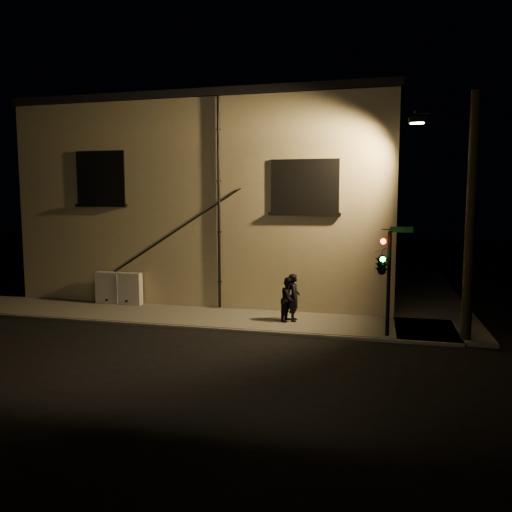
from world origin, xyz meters
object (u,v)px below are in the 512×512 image
(pedestrian_b, at_px, (289,299))
(traffic_signal, at_px, (383,263))
(streetlamp_pole, at_px, (468,213))
(pedestrian_a, at_px, (294,297))
(utility_cabinet, at_px, (119,288))

(pedestrian_b, bearing_deg, traffic_signal, -97.90)
(traffic_signal, xyz_separation_m, streetlamp_pole, (2.51, 0.37, 1.58))
(pedestrian_b, bearing_deg, pedestrian_a, -55.42)
(traffic_signal, bearing_deg, pedestrian_a, 156.11)
(traffic_signal, relative_size, streetlamp_pole, 0.45)
(traffic_signal, bearing_deg, streetlamp_pole, 8.32)
(utility_cabinet, bearing_deg, streetlamp_pole, -9.25)
(pedestrian_a, distance_m, traffic_signal, 3.65)
(pedestrian_a, bearing_deg, streetlamp_pole, -106.12)
(pedestrian_a, bearing_deg, pedestrian_b, 104.61)
(pedestrian_a, height_order, streetlamp_pole, streetlamp_pole)
(utility_cabinet, xyz_separation_m, streetlamp_pole, (13.19, -2.15, 3.27))
(utility_cabinet, relative_size, pedestrian_b, 1.27)
(pedestrian_a, bearing_deg, utility_cabinet, 75.18)
(traffic_signal, bearing_deg, utility_cabinet, 166.74)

